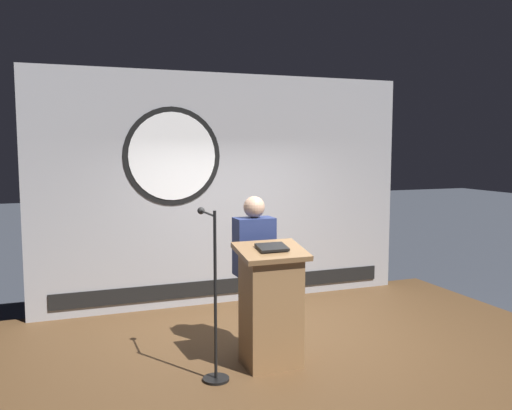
{
  "coord_description": "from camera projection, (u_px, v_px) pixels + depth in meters",
  "views": [
    {
      "loc": [
        -2.25,
        -5.12,
        2.4
      ],
      "look_at": [
        -0.29,
        -0.0,
        1.81
      ],
      "focal_mm": 38.69,
      "sensor_mm": 36.0,
      "label": 1
    }
  ],
  "objects": [
    {
      "name": "microphone_stand",
      "position": [
        214.0,
        318.0,
        4.95
      ],
      "size": [
        0.24,
        0.6,
        1.54
      ],
      "color": "black",
      "rests_on": "stage_platform"
    },
    {
      "name": "podium",
      "position": [
        271.0,
        306.0,
        5.24
      ],
      "size": [
        0.64,
        0.5,
        1.18
      ],
      "color": "olive",
      "rests_on": "stage_platform"
    },
    {
      "name": "speaker_person",
      "position": [
        254.0,
        272.0,
        5.67
      ],
      "size": [
        0.4,
        0.26,
        1.59
      ],
      "color": "black",
      "rests_on": "stage_platform"
    },
    {
      "name": "banner_display",
      "position": [
        225.0,
        190.0,
        7.32
      ],
      "size": [
        5.08,
        0.12,
        3.04
      ],
      "color": "#9E9EA3",
      "rests_on": "stage_platform"
    },
    {
      "name": "stage_platform",
      "position": [
        282.0,
        361.0,
        5.79
      ],
      "size": [
        6.4,
        4.0,
        0.3
      ],
      "primitive_type": "cube",
      "color": "brown",
      "rests_on": "ground"
    },
    {
      "name": "ground_plane",
      "position": [
        282.0,
        374.0,
        5.81
      ],
      "size": [
        40.0,
        40.0,
        0.0
      ],
      "primitive_type": "plane",
      "color": "#383D47"
    }
  ]
}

